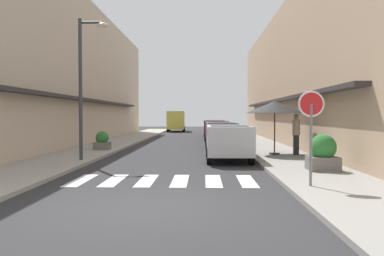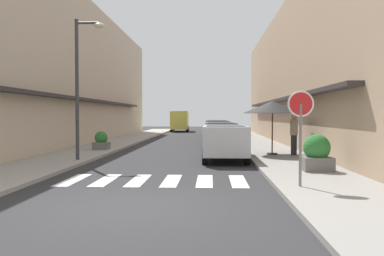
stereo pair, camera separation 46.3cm
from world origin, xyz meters
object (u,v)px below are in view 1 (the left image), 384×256
(parked_car_distant, at_px, (215,126))
(parked_car_mid, at_px, (221,132))
(street_lamp, at_px, (85,74))
(planter_midblock, at_px, (102,141))
(parked_car_near, at_px, (228,138))
(delivery_van, at_px, (176,120))
(pedestrian_walking_near, at_px, (296,133))
(parked_car_far, at_px, (217,128))
(planter_corner, at_px, (323,153))
(round_street_sign, at_px, (311,113))
(cafe_umbrella, at_px, (275,107))

(parked_car_distant, bearing_deg, parked_car_mid, -90.00)
(street_lamp, distance_m, planter_midblock, 5.59)
(parked_car_mid, xyz_separation_m, planter_midblock, (-6.22, -3.09, -0.38))
(parked_car_near, relative_size, street_lamp, 0.77)
(parked_car_distant, xyz_separation_m, delivery_van, (-4.19, 11.06, 0.48))
(pedestrian_walking_near, bearing_deg, parked_car_far, 6.73)
(planter_midblock, bearing_deg, parked_car_near, -31.12)
(street_lamp, relative_size, planter_corner, 4.79)
(parked_car_far, height_order, pedestrian_walking_near, pedestrian_walking_near)
(parked_car_distant, bearing_deg, round_street_sign, -86.34)
(parked_car_near, relative_size, delivery_van, 0.78)
(parked_car_far, relative_size, planter_corner, 3.67)
(street_lamp, xyz_separation_m, cafe_umbrella, (7.87, 2.50, -1.25))
(parked_car_far, height_order, planter_midblock, parked_car_far)
(parked_car_distant, height_order, delivery_van, delivery_van)
(street_lamp, height_order, planter_corner, street_lamp)
(parked_car_far, height_order, round_street_sign, round_street_sign)
(street_lamp, height_order, cafe_umbrella, street_lamp)
(parked_car_mid, distance_m, planter_corner, 10.93)
(planter_corner, bearing_deg, cafe_umbrella, 96.48)
(street_lamp, bearing_deg, round_street_sign, -37.64)
(parked_car_near, distance_m, parked_car_mid, 6.84)
(parked_car_near, distance_m, delivery_van, 30.29)
(parked_car_distant, relative_size, round_street_sign, 1.84)
(parked_car_mid, xyz_separation_m, street_lamp, (-5.68, -7.80, 2.57))
(round_street_sign, height_order, street_lamp, street_lamp)
(delivery_van, bearing_deg, parked_car_near, -82.05)
(parked_car_far, height_order, delivery_van, delivery_van)
(parked_car_distant, bearing_deg, parked_car_far, -90.00)
(round_street_sign, relative_size, planter_corner, 2.04)
(round_street_sign, height_order, pedestrian_walking_near, round_street_sign)
(pedestrian_walking_near, bearing_deg, parked_car_distant, 2.12)
(delivery_van, bearing_deg, planter_corner, -78.30)
(parked_car_far, height_order, street_lamp, street_lamp)
(planter_corner, height_order, planter_midblock, planter_corner)
(street_lamp, relative_size, pedestrian_walking_near, 3.04)
(parked_car_near, bearing_deg, parked_car_far, 90.00)
(parked_car_distant, xyz_separation_m, cafe_umbrella, (2.19, -17.38, 1.32))
(parked_car_distant, height_order, planter_corner, parked_car_distant)
(delivery_van, height_order, round_street_sign, round_street_sign)
(parked_car_mid, height_order, planter_corner, parked_car_mid)
(delivery_van, xyz_separation_m, pedestrian_walking_near, (7.29, -28.70, -0.32))
(parked_car_mid, height_order, street_lamp, street_lamp)
(street_lamp, xyz_separation_m, planter_midblock, (-0.54, 4.71, -2.95))
(parked_car_far, bearing_deg, delivery_van, 104.02)
(round_street_sign, bearing_deg, parked_car_mid, 96.93)
(delivery_van, height_order, street_lamp, street_lamp)
(parked_car_mid, xyz_separation_m, parked_car_distant, (0.00, 12.09, 0.00))
(parked_car_far, height_order, cafe_umbrella, cafe_umbrella)
(parked_car_mid, distance_m, street_lamp, 9.98)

